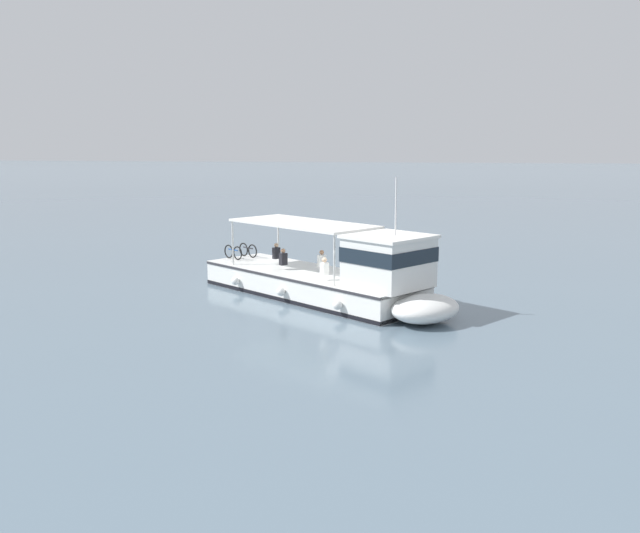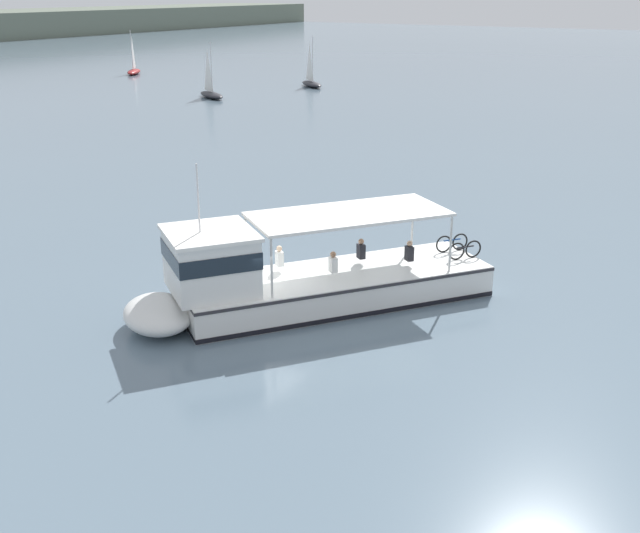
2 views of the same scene
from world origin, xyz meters
The scene contains 2 objects.
ground_plane centered at (0.00, 0.00, 0.00)m, with size 400.00×400.00×0.00m, color slate.
ferry_main centered at (1.06, -0.71, 1.02)m, with size 12.06×10.04×5.32m.
Camera 1 is at (-2.88, 27.05, 6.63)m, focal length 38.66 mm.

